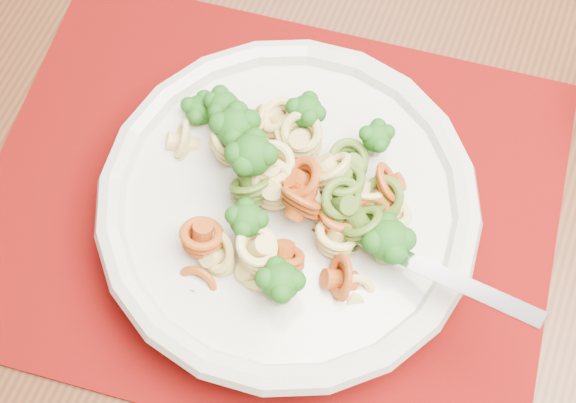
# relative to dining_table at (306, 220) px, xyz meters

# --- Properties ---
(dining_table) EXTENTS (1.40, 1.08, 0.71)m
(dining_table) POSITION_rel_dining_table_xyz_m (0.00, 0.00, 0.00)
(dining_table) COLOR #502F16
(dining_table) RESTS_ON ground
(placemat) EXTENTS (0.44, 0.37, 0.00)m
(placemat) POSITION_rel_dining_table_xyz_m (-0.03, -0.04, 0.11)
(placemat) COLOR #660A04
(placemat) RESTS_ON dining_table
(pasta_bowl) EXTENTS (0.26, 0.26, 0.05)m
(pasta_bowl) POSITION_rel_dining_table_xyz_m (-0.01, -0.05, 0.14)
(pasta_bowl) COLOR beige
(pasta_bowl) RESTS_ON placemat
(pasta_broccoli_heap) EXTENTS (0.22, 0.22, 0.06)m
(pasta_broccoli_heap) POSITION_rel_dining_table_xyz_m (-0.01, -0.05, 0.16)
(pasta_broccoli_heap) COLOR #E4D670
(pasta_broccoli_heap) RESTS_ON pasta_bowl
(fork) EXTENTS (0.17, 0.11, 0.08)m
(fork) POSITION_rel_dining_table_xyz_m (0.03, -0.07, 0.16)
(fork) COLOR silver
(fork) RESTS_ON pasta_bowl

